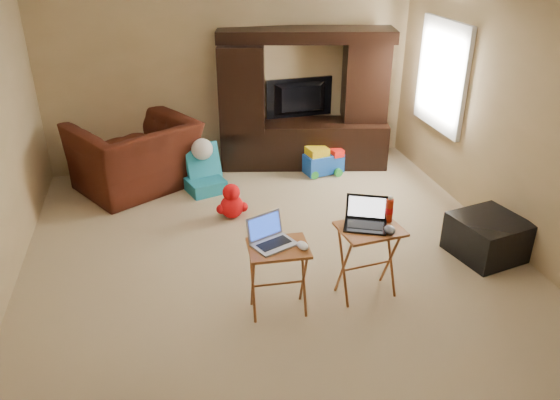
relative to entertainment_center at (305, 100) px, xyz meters
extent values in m
plane|color=#C6AE89|center=(-0.95, -2.43, -0.94)|extent=(5.50, 5.50, 0.00)
plane|color=silver|center=(-0.95, -2.43, 1.56)|extent=(5.50, 5.50, 0.00)
plane|color=tan|center=(-0.95, 0.32, 0.31)|extent=(5.00, 0.00, 5.00)
plane|color=tan|center=(-0.95, -5.18, 0.31)|extent=(5.00, 0.00, 5.00)
plane|color=tan|center=(1.55, -2.43, 0.31)|extent=(0.00, 5.50, 5.50)
plane|color=white|center=(1.53, -0.88, 0.46)|extent=(0.00, 1.20, 1.20)
cube|color=white|center=(1.51, -0.88, 0.46)|extent=(0.06, 1.14, 1.34)
cube|color=black|center=(0.00, 0.00, 0.00)|extent=(2.37, 1.05, 1.88)
imported|color=black|center=(0.00, 0.17, -0.04)|extent=(0.96, 0.19, 0.55)
imported|color=#461A0F|center=(-2.30, -0.31, -0.50)|extent=(1.79, 1.73, 0.89)
cube|color=black|center=(1.20, -2.77, -0.73)|extent=(0.76, 0.76, 0.41)
cube|color=brown|center=(-1.09, -3.20, -0.61)|extent=(0.52, 0.43, 0.66)
cube|color=#A75A28|center=(-0.26, -3.13, -0.59)|extent=(0.58, 0.49, 0.70)
cube|color=#B7B7BC|center=(-1.12, -3.17, -0.16)|extent=(0.43, 0.40, 0.24)
cube|color=black|center=(-0.30, -3.11, -0.12)|extent=(0.45, 0.42, 0.24)
ellipsoid|color=white|center=(-0.90, -3.27, -0.26)|extent=(0.11, 0.15, 0.05)
ellipsoid|color=#3E3F43|center=(-0.13, -3.25, -0.22)|extent=(0.11, 0.15, 0.06)
cylinder|color=#B9240B|center=(-0.06, -3.05, -0.14)|extent=(0.07, 0.07, 0.21)
camera|label=1|loc=(-1.95, -6.99, 2.09)|focal=35.00mm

